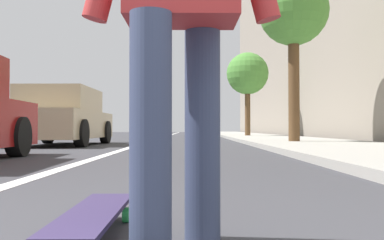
% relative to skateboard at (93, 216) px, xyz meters
% --- Properties ---
extents(ground_plane, '(80.00, 80.00, 0.00)m').
position_rel_skateboard_xyz_m(ground_plane, '(8.99, -0.22, -0.09)').
color(ground_plane, '#38383D').
extents(lane_stripe_white, '(52.00, 0.16, 0.01)m').
position_rel_skateboard_xyz_m(lane_stripe_white, '(18.99, 1.02, -0.09)').
color(lane_stripe_white, silver).
rests_on(lane_stripe_white, ground).
extents(sidewalk_curb, '(52.00, 3.20, 0.11)m').
position_rel_skateboard_xyz_m(sidewalk_curb, '(16.99, -3.49, -0.04)').
color(sidewalk_curb, '#9E9B93').
rests_on(sidewalk_curb, ground).
extents(building_facade, '(40.00, 1.20, 14.00)m').
position_rel_skateboard_xyz_m(building_facade, '(20.99, -6.04, 6.90)').
color(building_facade, gray).
rests_on(building_facade, ground).
extents(skateboard, '(0.84, 0.21, 0.11)m').
position_rel_skateboard_xyz_m(skateboard, '(0.00, 0.00, 0.00)').
color(skateboard, green).
rests_on(skateboard, ground).
extents(parked_car_mid, '(4.13, 1.96, 1.49)m').
position_rel_skateboard_xyz_m(parked_car_mid, '(9.24, 3.01, 0.62)').
color(parked_car_mid, tan).
rests_on(parked_car_mid, ground).
extents(traffic_light, '(0.33, 0.28, 4.70)m').
position_rel_skateboard_xyz_m(traffic_light, '(18.42, 1.42, 3.13)').
color(traffic_light, '#2D2D2D').
rests_on(traffic_light, ground).
extents(street_tree_mid, '(1.83, 1.83, 4.46)m').
position_rel_skateboard_xyz_m(street_tree_mid, '(9.20, -3.09, 3.38)').
color(street_tree_mid, brown).
rests_on(street_tree_mid, ground).
extents(street_tree_far, '(2.01, 2.01, 4.08)m').
position_rel_skateboard_xyz_m(street_tree_far, '(18.14, -3.09, 2.95)').
color(street_tree_far, brown).
rests_on(street_tree_far, ground).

